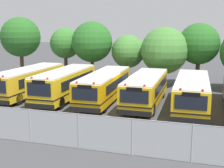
% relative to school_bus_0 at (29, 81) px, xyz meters
% --- Properties ---
extents(ground_plane, '(160.00, 160.00, 0.00)m').
position_rel_school_bus_0_xyz_m(ground_plane, '(9.38, -0.08, -1.43)').
color(ground_plane, '#424244').
extents(school_bus_0, '(2.78, 9.68, 2.71)m').
position_rel_school_bus_0_xyz_m(school_bus_0, '(0.00, 0.00, 0.00)').
color(school_bus_0, yellow).
rests_on(school_bus_0, ground_plane).
extents(school_bus_1, '(2.55, 9.32, 2.76)m').
position_rel_school_bus_0_xyz_m(school_bus_1, '(3.87, -0.30, 0.02)').
color(school_bus_1, yellow).
rests_on(school_bus_1, ground_plane).
extents(school_bus_2, '(2.68, 10.15, 2.60)m').
position_rel_school_bus_0_xyz_m(school_bus_2, '(7.47, 0.14, -0.06)').
color(school_bus_2, '#EAA80C').
rests_on(school_bus_2, ground_plane).
extents(school_bus_3, '(2.61, 9.36, 2.59)m').
position_rel_school_bus_0_xyz_m(school_bus_3, '(11.18, 0.02, -0.06)').
color(school_bus_3, yellow).
rests_on(school_bus_3, ground_plane).
extents(school_bus_4, '(2.77, 9.87, 2.62)m').
position_rel_school_bus_0_xyz_m(school_bus_4, '(14.96, -0.35, -0.05)').
color(school_bus_4, yellow).
rests_on(school_bus_4, ground_plane).
extents(tree_0, '(5.06, 5.06, 7.60)m').
position_rel_school_bus_0_xyz_m(tree_0, '(-7.00, 9.45, 3.72)').
color(tree_0, '#4C3823').
rests_on(tree_0, ground_plane).
extents(tree_1, '(3.71, 3.71, 6.25)m').
position_rel_school_bus_0_xyz_m(tree_1, '(-0.63, 9.40, 3.01)').
color(tree_1, '#4C3823').
rests_on(tree_1, ground_plane).
extents(tree_2, '(4.64, 4.64, 7.01)m').
position_rel_school_bus_0_xyz_m(tree_2, '(3.23, 8.05, 3.19)').
color(tree_2, '#4C3823').
rests_on(tree_2, ground_plane).
extents(tree_3, '(3.97, 3.73, 5.52)m').
position_rel_school_bus_0_xyz_m(tree_3, '(7.67, 8.75, 2.25)').
color(tree_3, '#4C3823').
rests_on(tree_3, ground_plane).
extents(tree_4, '(5.01, 5.01, 6.44)m').
position_rel_school_bus_0_xyz_m(tree_4, '(11.57, 7.97, 2.57)').
color(tree_4, '#4C3823').
rests_on(tree_4, ground_plane).
extents(tree_5, '(4.42, 4.42, 6.83)m').
position_rel_school_bus_0_xyz_m(tree_5, '(15.09, 9.28, 3.24)').
color(tree_5, '#4C3823').
rests_on(tree_5, ground_plane).
extents(chainlink_fence, '(23.83, 0.07, 2.00)m').
position_rel_school_bus_0_xyz_m(chainlink_fence, '(9.45, -10.33, -0.39)').
color(chainlink_fence, '#9EA0A3').
rests_on(chainlink_fence, ground_plane).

